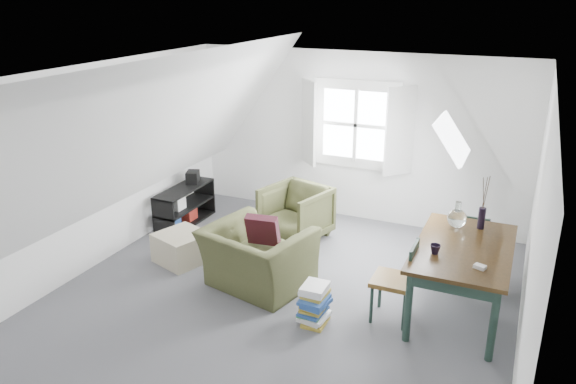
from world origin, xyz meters
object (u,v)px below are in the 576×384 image
at_px(media_shelf, 184,208).
at_px(ottoman, 182,247).
at_px(armchair_far, 295,237).
at_px(dining_chair_far, 473,242).
at_px(dining_chair_near, 397,280).
at_px(dining_table, 463,255).
at_px(magazine_stack, 315,305).
at_px(armchair_near, 258,286).

bearing_deg(media_shelf, ottoman, -55.34).
bearing_deg(ottoman, armchair_far, 50.47).
distance_m(dining_chair_far, media_shelf, 4.11).
distance_m(ottoman, dining_chair_far, 3.64).
bearing_deg(ottoman, dining_chair_near, -4.66).
relative_size(ottoman, dining_chair_near, 0.64).
bearing_deg(media_shelf, dining_chair_far, 3.80).
bearing_deg(dining_table, dining_chair_far, 88.47).
distance_m(dining_chair_far, magazine_stack, 2.27).
height_order(armchair_near, magazine_stack, magazine_stack).
bearing_deg(magazine_stack, armchair_far, 118.43).
height_order(armchair_far, dining_chair_far, dining_chair_far).
relative_size(armchair_near, armchair_far, 1.37).
relative_size(dining_chair_far, media_shelf, 0.73).
xyz_separation_m(armchair_far, dining_chair_far, (2.40, -0.11, 0.42)).
xyz_separation_m(dining_chair_far, dining_chair_near, (-0.61, -1.39, 0.05)).
bearing_deg(dining_chair_near, dining_table, 114.37).
bearing_deg(armchair_near, dining_chair_near, -167.83).
height_order(armchair_near, dining_chair_near, dining_chair_near).
relative_size(dining_table, dining_chair_near, 1.78).
xyz_separation_m(dining_table, media_shelf, (-4.08, 0.88, -0.44)).
distance_m(armchair_far, dining_chair_far, 2.44).
bearing_deg(magazine_stack, media_shelf, 148.60).
distance_m(armchair_far, media_shelf, 1.74).
relative_size(ottoman, dining_table, 0.36).
height_order(armchair_near, armchair_far, armchair_far).
relative_size(armchair_far, magazine_stack, 1.90).
bearing_deg(armchair_near, media_shelf, -19.84).
height_order(armchair_far, dining_chair_near, dining_chair_near).
relative_size(dining_chair_near, magazine_stack, 2.08).
distance_m(armchair_near, dining_chair_near, 1.71).
xyz_separation_m(ottoman, media_shelf, (-0.66, 1.03, 0.06)).
height_order(armchair_far, dining_table, dining_table).
xyz_separation_m(dining_table, dining_chair_far, (0.02, 1.01, -0.28)).
bearing_deg(dining_chair_far, armchair_near, 29.64).
bearing_deg(dining_chair_far, dining_table, 87.87).
bearing_deg(dining_chair_far, magazine_stack, 51.74).
xyz_separation_m(ottoman, dining_chair_far, (3.44, 1.16, 0.23)).
xyz_separation_m(dining_chair_near, magazine_stack, (-0.75, -0.41, -0.25)).
bearing_deg(armchair_near, dining_table, -157.71).
relative_size(dining_table, media_shelf, 1.45).
xyz_separation_m(dining_chair_near, media_shelf, (-3.49, 1.26, -0.22)).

